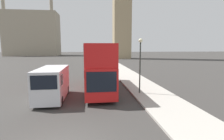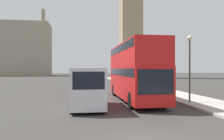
{
  "view_description": "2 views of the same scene",
  "coord_description": "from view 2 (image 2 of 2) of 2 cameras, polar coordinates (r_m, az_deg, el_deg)",
  "views": [
    {
      "loc": [
        1.3,
        -7.18,
        4.35
      ],
      "look_at": [
        3.21,
        8.45,
        2.27
      ],
      "focal_mm": 28.0,
      "sensor_mm": 36.0,
      "label": 1
    },
    {
      "loc": [
        -2.32,
        -7.13,
        2.57
      ],
      "look_at": [
        1.28,
        17.89,
        2.51
      ],
      "focal_mm": 35.0,
      "sensor_mm": 36.0,
      "label": 2
    }
  ],
  "objects": [
    {
      "name": "street_lamp",
      "position": [
        17.26,
        19.63,
        3.12
      ],
      "size": [
        0.36,
        0.36,
        4.96
      ],
      "color": "#2D332D",
      "rests_on": "sidewalk_strip"
    },
    {
      "name": "building_block_distant",
      "position": [
        98.22,
        -23.26,
        4.96
      ],
      "size": [
        25.29,
        12.95,
        26.37
      ],
      "color": "#9E937F",
      "rests_on": "ground_plane"
    },
    {
      "name": "red_double_decker_bus",
      "position": [
        18.05,
        5.83,
        0.14
      ],
      "size": [
        2.52,
        10.46,
        4.62
      ],
      "color": "red",
      "rests_on": "ground_plane"
    },
    {
      "name": "white_van",
      "position": [
        14.56,
        -6.47,
        -4.43
      ],
      "size": [
        2.11,
        5.19,
        2.65
      ],
      "color": "silver",
      "rests_on": "ground_plane"
    }
  ]
}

